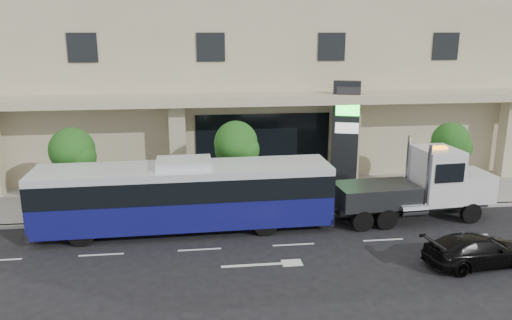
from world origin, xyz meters
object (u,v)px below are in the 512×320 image
(tow_truck, at_px, (420,187))
(black_sedan, at_px, (478,250))
(city_bus, at_px, (185,194))
(signage_pylon, at_px, (345,133))

(tow_truck, bearing_deg, black_sedan, -92.13)
(city_bus, relative_size, signage_pylon, 2.19)
(black_sedan, bearing_deg, tow_truck, -5.63)
(city_bus, relative_size, black_sedan, 3.07)
(tow_truck, height_order, signage_pylon, signage_pylon)
(city_bus, xyz_separation_m, signage_pylon, (9.06, 5.39, 1.52))
(black_sedan, bearing_deg, signage_pylon, 5.20)
(tow_truck, bearing_deg, city_bus, 176.26)
(signage_pylon, bearing_deg, tow_truck, -50.65)
(tow_truck, relative_size, signage_pylon, 1.43)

